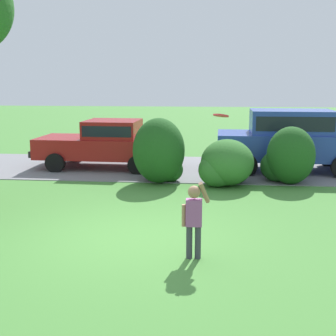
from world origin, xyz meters
TOP-DOWN VIEW (x-y plane):
  - ground_plane at (0.00, 0.00)m, footprint 80.00×80.00m
  - driveway_strip at (0.00, 6.68)m, footprint 28.00×4.40m
  - shrub_near_tree at (0.04, 4.58)m, footprint 1.45×1.58m
  - shrub_centre_left at (1.84, 4.41)m, footprint 1.50×1.69m
  - shrub_centre at (3.57, 4.82)m, footprint 1.45×1.44m
  - parked_sedan at (-1.92, 6.57)m, footprint 4.45×2.20m
  - parked_suv at (3.91, 6.58)m, footprint 4.73×2.15m
  - child_thrower at (1.22, -0.93)m, footprint 0.45×0.27m
  - frisbee at (1.64, 0.23)m, footprint 0.29×0.28m

SIDE VIEW (x-z plane):
  - ground_plane at x=0.00m, z-range 0.00..0.00m
  - driveway_strip at x=0.00m, z-range 0.00..0.02m
  - shrub_centre_left at x=1.84m, z-range -0.04..1.22m
  - shrub_centre at x=3.57m, z-range -0.08..1.51m
  - child_thrower at x=1.22m, z-range 0.07..1.36m
  - parked_sedan at x=-1.92m, z-range 0.07..1.63m
  - shrub_near_tree at x=0.04m, z-range -0.05..1.76m
  - parked_suv at x=3.91m, z-range 0.12..2.04m
  - frisbee at x=1.64m, z-range 2.18..2.29m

